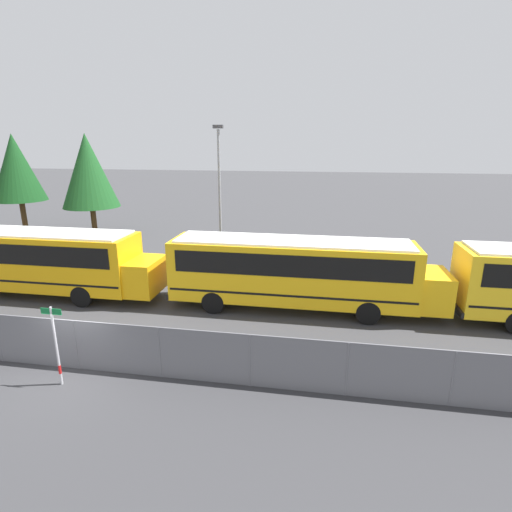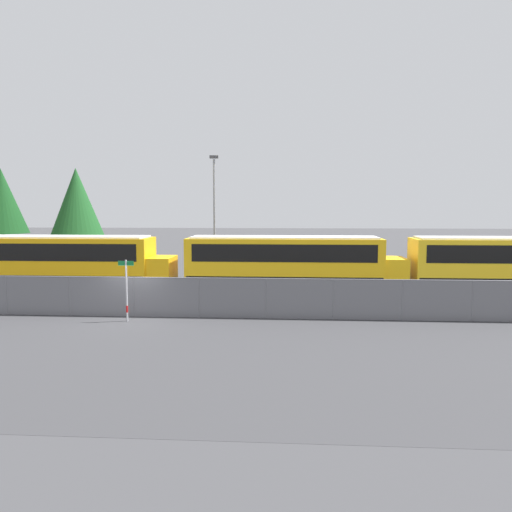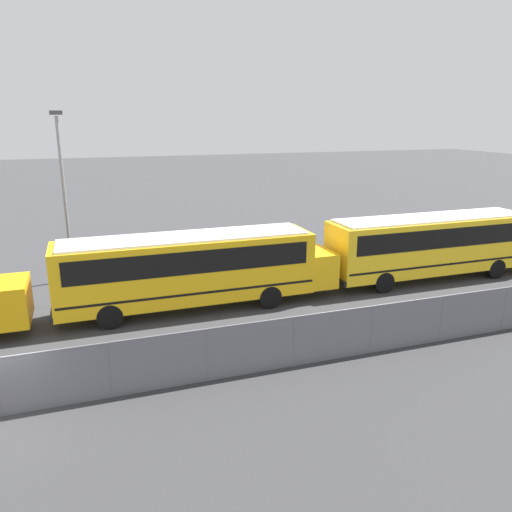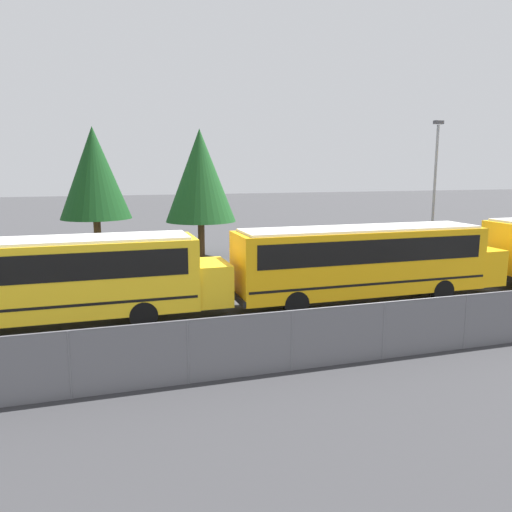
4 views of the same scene
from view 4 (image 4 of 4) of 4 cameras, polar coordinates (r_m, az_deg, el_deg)
The scene contains 5 objects.
school_bus_1 at distance 19.79m, azimuth -22.41°, elevation -2.07°, with size 12.63×2.58×3.36m.
school_bus_2 at distance 22.40m, azimuth 12.48°, elevation -0.20°, with size 12.63×2.58×3.36m.
light_pole at distance 31.93m, azimuth 19.73°, elevation 7.32°, with size 0.60×0.24×8.62m.
tree_0 at distance 32.24m, azimuth -18.01°, elevation 8.98°, with size 4.28×4.28×8.37m.
tree_1 at distance 32.95m, azimuth -6.40°, elevation 9.09°, with size 4.58×4.58×8.37m.
Camera 4 is at (-17.26, -12.93, 5.89)m, focal length 35.00 mm.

